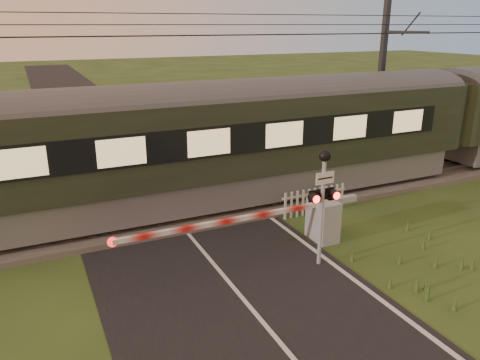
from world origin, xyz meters
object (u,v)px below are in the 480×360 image
picket_fence (314,201)px  crossing_signal (323,188)px  boom_gate (314,219)px  catenary_mast (382,79)px  train (440,118)px

picket_fence → crossing_signal: bearing=-121.3°
crossing_signal → boom_gate: bearing=63.0°
crossing_signal → picket_fence: size_ratio=1.28×
catenary_mast → train: bearing=-61.3°
train → crossing_signal: train is taller
train → boom_gate: train is taller
boom_gate → catenary_mast: (7.09, 5.81, 2.93)m
catenary_mast → picket_fence: bearing=-145.3°
crossing_signal → catenary_mast: size_ratio=0.44×
boom_gate → train: bearing=23.3°
train → catenary_mast: size_ratio=5.97×
train → crossing_signal: bearing=-151.9°
train → boom_gate: size_ratio=5.91×
crossing_signal → catenary_mast: 10.51m
picket_fence → boom_gate: bearing=-124.1°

